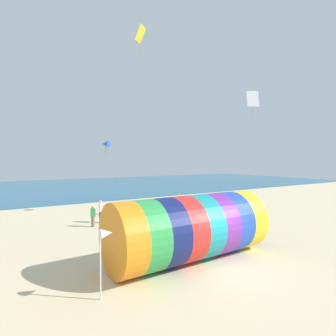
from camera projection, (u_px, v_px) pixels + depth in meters
The scene contains 11 objects.
ground_plane at pixel (225, 269), 11.80m from camera, with size 120.00×120.00×0.00m, color beige.
sea at pixel (60, 187), 47.09m from camera, with size 120.00×40.00×0.10m, color #236084.
giant_inflatable_tube at pixel (190, 228), 12.87m from camera, with size 8.18×3.33×3.16m.
kite_handler at pixel (255, 226), 15.94m from camera, with size 0.39×0.42×1.75m.
kite_white_diamond at pixel (253, 99), 21.42m from camera, with size 1.05×0.89×2.34m.
kite_blue_delta at pixel (106, 144), 24.55m from camera, with size 0.97×0.97×1.28m.
kite_yellow_diamond at pixel (140, 34), 27.69m from camera, with size 1.37×1.26×2.77m.
bystander_near_water at pixel (93, 216), 19.23m from camera, with size 0.40×0.30×1.58m.
bystander_mid_beach at pixel (101, 211), 20.52m from camera, with size 0.24×0.37×1.77m.
bystander_far_left at pixel (179, 202), 25.33m from camera, with size 0.39×0.42×1.63m.
beach_flag at pixel (106, 236), 9.21m from camera, with size 0.47×0.36×2.50m.
Camera 1 is at (-8.36, -8.53, 4.89)m, focal length 28.00 mm.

